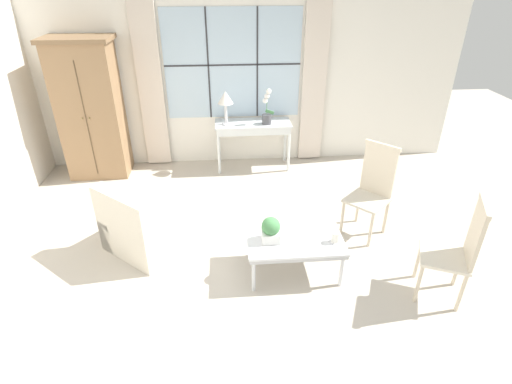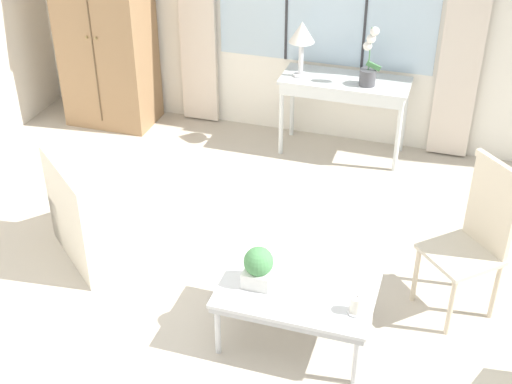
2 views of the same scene
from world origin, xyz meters
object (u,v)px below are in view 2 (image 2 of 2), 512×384
pillar_candle (357,305)px  table_lamp (302,35)px  armoire (105,25)px  potted_plant_small (259,267)px  armchair_upholstered (113,219)px  potted_orchid (369,65)px  console_table (345,88)px  side_chair_wooden (477,232)px  coffee_table (297,294)px

pillar_candle → table_lamp: bearing=111.4°
armoire → potted_plant_small: bearing=-47.5°
armchair_upholstered → potted_plant_small: 1.51m
potted_plant_small → armchair_upholstered: bearing=156.6°
potted_orchid → pillar_candle: 2.75m
armoire → table_lamp: 2.01m
pillar_candle → armchair_upholstered: bearing=161.5°
pillar_candle → console_table: bearing=103.1°
side_chair_wooden → armchair_upholstered: bearing=-177.2°
table_lamp → armchair_upholstered: size_ratio=0.45×
armoire → armchair_upholstered: armoire is taller
armchair_upholstered → pillar_candle: armchair_upholstered is taller
armoire → side_chair_wooden: (3.71, -1.91, -0.41)m
armchair_upholstered → armoire: bearing=117.1°
potted_plant_small → potted_orchid: bearing=85.0°
potted_plant_small → armoire: bearing=132.5°
armoire → pillar_candle: (3.06, -2.71, -0.55)m
potted_orchid → coffee_table: potted_orchid is taller
console_table → table_lamp: (-0.42, -0.05, 0.49)m
pillar_candle → armoire: bearing=138.4°
potted_orchid → coffee_table: size_ratio=0.54×
armoire → coffee_table: armoire is taller
armoire → side_chair_wooden: armoire is taller
armchair_upholstered → side_chair_wooden: 2.69m
armchair_upholstered → pillar_candle: 2.14m
potted_orchid → potted_plant_small: potted_orchid is taller
potted_orchid → coffee_table: (0.03, -2.56, -0.57)m
side_chair_wooden → potted_orchid: bearing=119.9°
table_lamp → pillar_candle: size_ratio=3.96×
armchair_upholstered → table_lamp: bearing=64.5°
potted_orchid → armchair_upholstered: bearing=-128.5°
armchair_upholstered → side_chair_wooden: bearing=2.8°
armoire → pillar_candle: 4.13m
potted_plant_small → pillar_candle: potted_plant_small is taller
table_lamp → armchair_upholstered: table_lamp is taller
potted_orchid → table_lamp: bearing=178.6°
armchair_upholstered → side_chair_wooden: (2.66, 0.13, 0.36)m
potted_orchid → armoire: bearing=179.1°
table_lamp → potted_orchid: bearing=-1.4°
armoire → side_chair_wooden: bearing=-27.3°
potted_plant_small → pillar_candle: 0.66m
potted_plant_small → coffee_table: bearing=5.5°
armoire → armchair_upholstered: bearing=-62.9°
potted_plant_small → pillar_candle: bearing=-7.5°
side_chair_wooden → coffee_table: (-1.05, -0.69, -0.24)m
side_chair_wooden → potted_plant_small: size_ratio=4.19×
console_table → potted_orchid: potted_orchid is taller
table_lamp → potted_orchid: potted_orchid is taller
armchair_upholstered → coffee_table: armchair_upholstered is taller
side_chair_wooden → coffee_table: 1.28m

